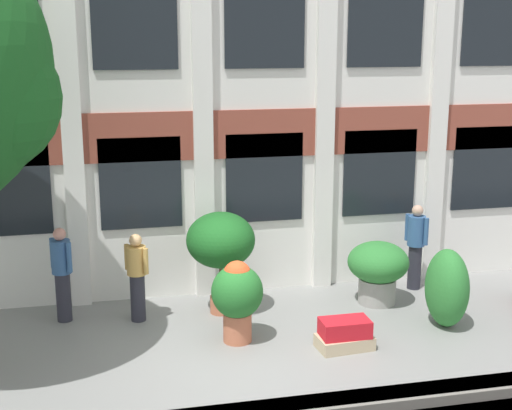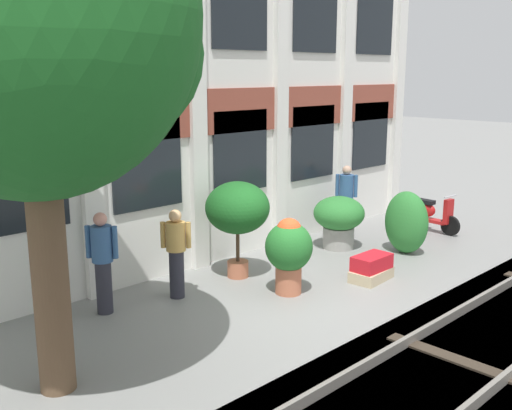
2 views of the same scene
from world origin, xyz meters
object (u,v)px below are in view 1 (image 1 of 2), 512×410
potted_plant_low_pan (221,242)px  potted_plant_square_trough (345,335)px  potted_plant_glazed_jar (237,294)px  resident_near_plants (137,275)px  resident_watching_tracks (62,271)px  resident_by_doorway (416,244)px  topiary_hedge (447,288)px  potted_plant_stone_basin (378,268)px

potted_plant_low_pan → potted_plant_square_trough: (1.67, -1.92, -1.09)m
potted_plant_glazed_jar → potted_plant_low_pan: bearing=92.1°
potted_plant_square_trough → resident_near_plants: size_ratio=0.58×
potted_plant_glazed_jar → resident_near_plants: size_ratio=0.87×
potted_plant_glazed_jar → resident_near_plants: resident_near_plants is taller
potted_plant_low_pan → resident_watching_tracks: bearing=175.2°
resident_by_doorway → resident_watching_tracks: 6.70m
resident_by_doorway → topiary_hedge: size_ratio=1.25×
potted_plant_square_trough → topiary_hedge: (2.01, 0.51, 0.45)m
potted_plant_square_trough → resident_by_doorway: bearing=45.8°
potted_plant_low_pan → potted_plant_square_trough: size_ratio=2.04×
potted_plant_stone_basin → potted_plant_square_trough: 2.22m
potted_plant_low_pan → potted_plant_glazed_jar: size_ratio=1.35×
potted_plant_low_pan → resident_near_plants: size_ratio=1.18×
potted_plant_low_pan → resident_watching_tracks: size_ratio=1.10×
potted_plant_stone_basin → potted_plant_square_trough: (-1.26, -1.76, -0.46)m
potted_plant_stone_basin → potted_plant_square_trough: size_ratio=1.29×
resident_by_doorway → resident_near_plants: bearing=-25.2°
potted_plant_square_trough → resident_by_doorway: resident_by_doorway is taller
potted_plant_glazed_jar → resident_near_plants: bearing=141.2°
resident_watching_tracks → resident_near_plants: size_ratio=1.07×
potted_plant_stone_basin → potted_plant_square_trough: potted_plant_stone_basin is taller
resident_near_plants → potted_plant_glazed_jar: bearing=97.6°
potted_plant_stone_basin → potted_plant_glazed_jar: (-2.88, -1.12, 0.12)m
resident_by_doorway → potted_plant_glazed_jar: bearing=-6.5°
potted_plant_glazed_jar → resident_watching_tracks: size_ratio=0.81×
resident_near_plants → resident_by_doorway: bearing=141.2°
potted_plant_stone_basin → potted_plant_square_trough: bearing=-125.5°
resident_watching_tracks → potted_plant_glazed_jar: bearing=110.8°
potted_plant_stone_basin → resident_by_doorway: size_ratio=0.69×
potted_plant_low_pan → potted_plant_stone_basin: (2.93, -0.16, -0.63)m
topiary_hedge → resident_near_plants: bearing=165.1°
potted_plant_glazed_jar → topiary_hedge: (3.64, -0.14, -0.13)m
resident_watching_tracks → resident_near_plants: resident_watching_tracks is taller
potted_plant_stone_basin → potted_plant_glazed_jar: size_ratio=0.85×
potted_plant_glazed_jar → resident_by_doorway: 4.24m
potted_plant_low_pan → topiary_hedge: size_ratio=1.37×
resident_near_plants → potted_plant_stone_basin: bearing=134.9°
potted_plant_glazed_jar → resident_near_plants: 1.97m
resident_by_doorway → topiary_hedge: resident_by_doorway is taller
potted_plant_stone_basin → potted_plant_glazed_jar: 3.09m
potted_plant_square_trough → resident_watching_tracks: size_ratio=0.54×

